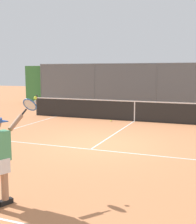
% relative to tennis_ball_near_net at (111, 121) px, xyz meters
% --- Properties ---
extents(ground_plane, '(60.00, 60.00, 0.00)m').
position_rel_tennis_ball_near_net_xyz_m(ground_plane, '(-1.00, 4.22, -0.03)').
color(ground_plane, '#C67A4C').
extents(court_line_markings, '(8.33, 9.96, 0.01)m').
position_rel_tennis_ball_near_net_xyz_m(court_line_markings, '(-1.00, 5.27, -0.03)').
color(court_line_markings, white).
rests_on(court_line_markings, ground).
extents(fence_backdrop, '(20.06, 1.37, 2.84)m').
position_rel_tennis_ball_near_net_xyz_m(fence_backdrop, '(-1.00, -6.85, 1.31)').
color(fence_backdrop, '#565B60').
rests_on(fence_backdrop, ground).
extents(tennis_net, '(10.71, 0.09, 1.07)m').
position_rel_tennis_ball_near_net_xyz_m(tennis_net, '(-1.00, -0.50, 0.46)').
color(tennis_net, '#2D2D2D').
rests_on(tennis_net, ground).
extents(tennis_ball_near_net, '(0.07, 0.07, 0.07)m').
position_rel_tennis_ball_near_net_xyz_m(tennis_ball_near_net, '(0.00, 0.00, 0.00)').
color(tennis_ball_near_net, '#D6E042').
rests_on(tennis_ball_near_net, ground).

